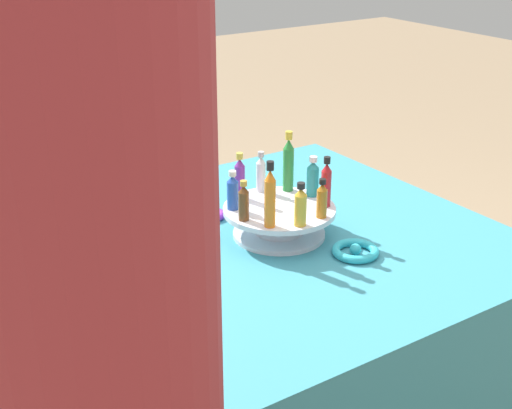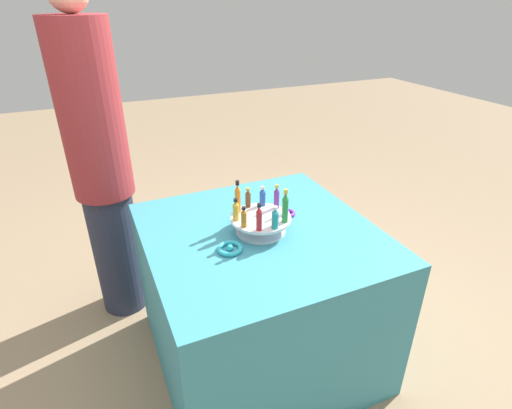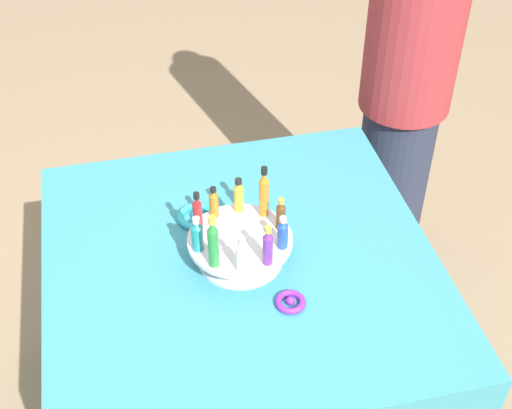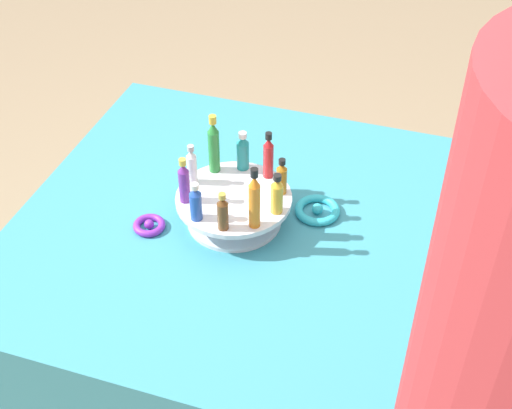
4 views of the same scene
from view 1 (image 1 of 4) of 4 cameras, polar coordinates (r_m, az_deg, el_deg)
name	(u,v)px [view 1 (image 1 of 4)]	position (r m, az deg, el deg)	size (l,w,h in m)	color
party_table	(277,364)	(1.88, 1.70, -12.65)	(0.99, 0.99, 0.74)	teal
display_stand	(279,219)	(1.67, 1.87, -1.20)	(0.26, 0.26, 0.07)	silver
bottle_green	(288,164)	(1.73, 2.61, 3.29)	(0.03, 0.03, 0.15)	#288438
bottle_clear	(261,173)	(1.73, 0.40, 2.53)	(0.02, 0.02, 0.10)	silver
bottle_purple	(240,178)	(1.69, -1.31, 2.17)	(0.02, 0.02, 0.11)	#702D93
bottle_blue	(233,192)	(1.63, -1.88, 1.04)	(0.03, 0.03, 0.09)	#234CAD
bottle_brown	(244,202)	(1.57, -0.99, 0.20)	(0.02, 0.02, 0.09)	brown
bottle_orange	(270,197)	(1.53, 1.13, 0.60)	(0.02, 0.02, 0.15)	orange
bottle_gold	(300,206)	(1.55, 3.58, -0.12)	(0.03, 0.03, 0.10)	gold
bottle_amber	(322,200)	(1.59, 5.29, 0.38)	(0.02, 0.02, 0.09)	#AD6B19
bottle_red	(326,184)	(1.65, 5.63, 1.68)	(0.02, 0.02, 0.12)	#B21E23
bottle_teal	(313,178)	(1.71, 4.56, 2.14)	(0.03, 0.03, 0.10)	teal
ribbon_bow_teal	(355,251)	(1.61, 7.95, -3.69)	(0.11, 0.11, 0.03)	#2DB7CC
ribbon_bow_purple	(211,215)	(1.78, -3.65, -0.82)	(0.07, 0.07, 0.02)	purple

